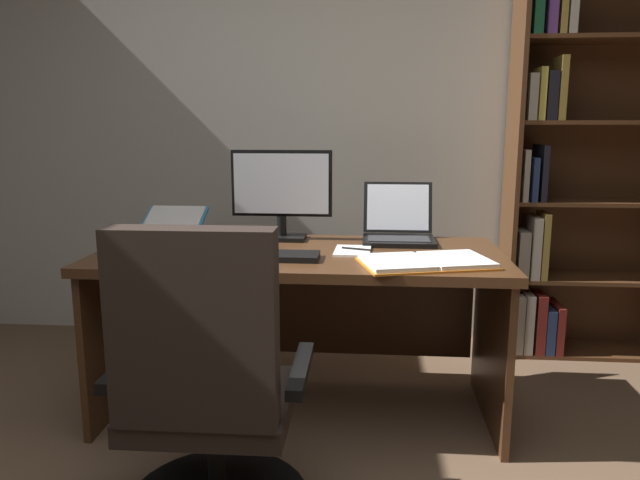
# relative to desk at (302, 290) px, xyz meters

# --- Properties ---
(wall_back) EXTENTS (5.26, 0.12, 2.83)m
(wall_back) POSITION_rel_desk_xyz_m (0.08, 1.00, 0.88)
(wall_back) COLOR beige
(wall_back) RESTS_ON ground
(desk) EXTENTS (1.72, 0.77, 0.73)m
(desk) POSITION_rel_desk_xyz_m (0.00, 0.00, 0.00)
(desk) COLOR #4C2D19
(desk) RESTS_ON ground
(bookshelf) EXTENTS (0.92, 0.32, 2.13)m
(bookshelf) POSITION_rel_desk_xyz_m (1.39, 0.77, 0.47)
(bookshelf) COLOR #4C2D19
(bookshelf) RESTS_ON ground
(office_chair) EXTENTS (0.61, 0.60, 0.99)m
(office_chair) POSITION_rel_desk_xyz_m (-0.19, -0.89, -0.12)
(office_chair) COLOR black
(office_chair) RESTS_ON ground
(monitor) EXTENTS (0.47, 0.16, 0.42)m
(monitor) POSITION_rel_desk_xyz_m (-0.11, 0.18, 0.41)
(monitor) COLOR black
(monitor) RESTS_ON desk
(laptop) EXTENTS (0.33, 0.34, 0.26)m
(laptop) POSITION_rel_desk_xyz_m (0.43, 0.19, 0.25)
(laptop) COLOR black
(laptop) RESTS_ON desk
(keyboard) EXTENTS (0.42, 0.15, 0.02)m
(keyboard) POSITION_rel_desk_xyz_m (-0.11, -0.24, 0.21)
(keyboard) COLOR black
(keyboard) RESTS_ON desk
(computer_mouse) EXTENTS (0.06, 0.10, 0.04)m
(computer_mouse) POSITION_rel_desk_xyz_m (-0.41, -0.24, 0.22)
(computer_mouse) COLOR black
(computer_mouse) RESTS_ON desk
(reading_stand_with_book) EXTENTS (0.30, 0.26, 0.13)m
(reading_stand_with_book) POSITION_rel_desk_xyz_m (-0.66, 0.24, 0.26)
(reading_stand_with_book) COLOR black
(reading_stand_with_book) RESTS_ON desk
(open_binder) EXTENTS (0.55, 0.41, 0.02)m
(open_binder) POSITION_rel_desk_xyz_m (0.52, -0.29, 0.21)
(open_binder) COLOR orange
(open_binder) RESTS_ON desk
(notepad) EXTENTS (0.16, 0.22, 0.01)m
(notepad) POSITION_rel_desk_xyz_m (0.23, -0.08, 0.20)
(notepad) COLOR white
(notepad) RESTS_ON desk
(pen) EXTENTS (0.13, 0.05, 0.01)m
(pen) POSITION_rel_desk_xyz_m (0.25, -0.08, 0.21)
(pen) COLOR black
(pen) RESTS_ON notepad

